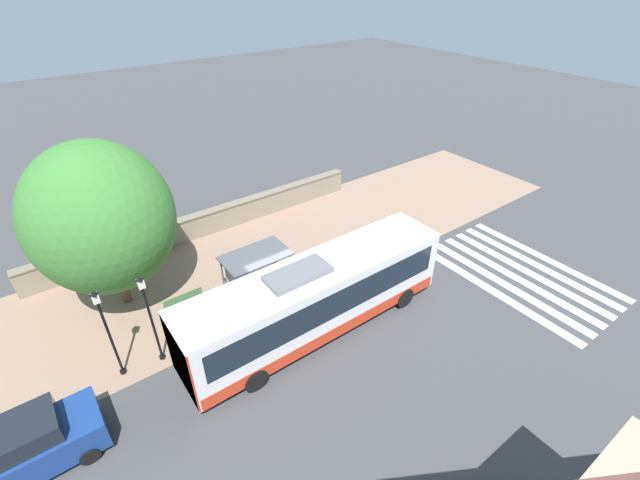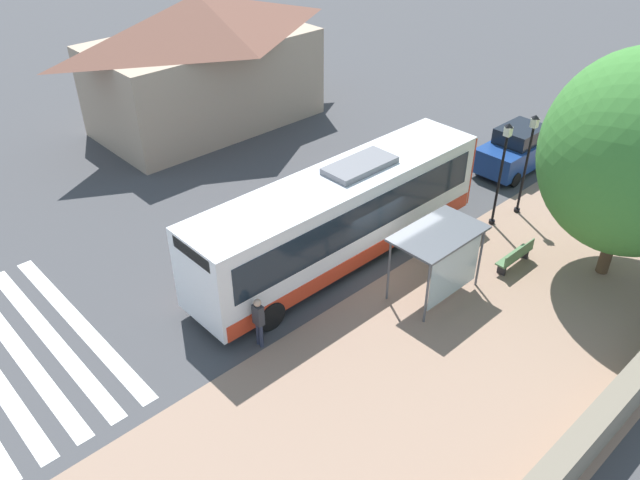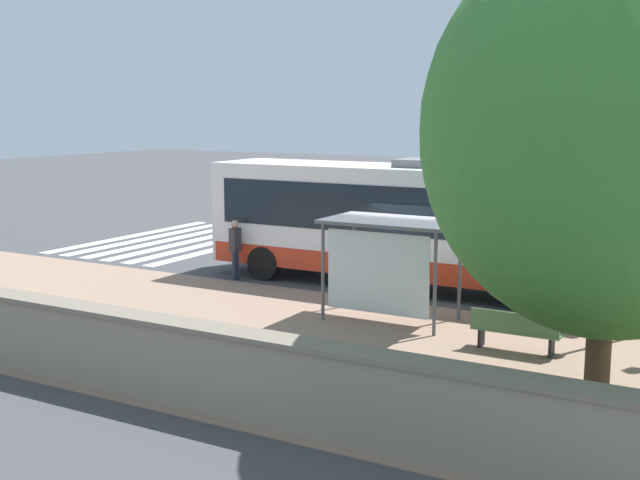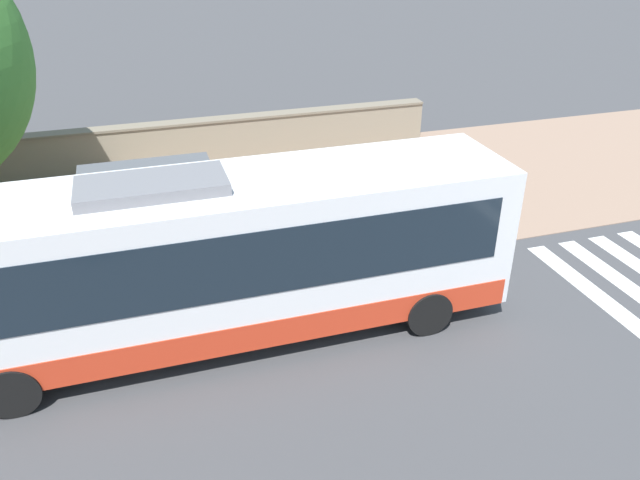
# 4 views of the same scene
# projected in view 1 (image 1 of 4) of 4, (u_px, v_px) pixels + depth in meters

# --- Properties ---
(ground_plane) EXTENTS (120.00, 120.00, 0.00)m
(ground_plane) POSITION_uv_depth(u_px,v_px,m) (285.00, 311.00, 20.16)
(ground_plane) COLOR #424244
(ground_plane) RESTS_ON ground
(sidewalk_plaza) EXTENTS (9.00, 44.00, 0.02)m
(sidewalk_plaza) POSITION_uv_depth(u_px,v_px,m) (241.00, 265.00, 23.18)
(sidewalk_plaza) COLOR #937560
(sidewalk_plaza) RESTS_ON ground
(crosswalk_stripes) EXTENTS (9.00, 5.25, 0.01)m
(crosswalk_stripes) POSITION_uv_depth(u_px,v_px,m) (521.00, 274.00, 22.50)
(crosswalk_stripes) COLOR silver
(crosswalk_stripes) RESTS_ON ground
(stone_wall) EXTENTS (0.60, 20.00, 1.47)m
(stone_wall) POSITION_uv_depth(u_px,v_px,m) (208.00, 222.00, 25.50)
(stone_wall) COLOR gray
(stone_wall) RESTS_ON ground
(bus) EXTENTS (2.66, 12.10, 3.64)m
(bus) POSITION_uv_depth(u_px,v_px,m) (316.00, 297.00, 18.15)
(bus) COLOR white
(bus) RESTS_ON ground
(bus_shelter) EXTENTS (1.90, 3.12, 2.43)m
(bus_shelter) POSITION_uv_depth(u_px,v_px,m) (254.00, 260.00, 20.10)
(bus_shelter) COLOR #515459
(bus_shelter) RESTS_ON ground
(pedestrian) EXTENTS (0.34, 0.24, 1.78)m
(pedestrian) POSITION_uv_depth(u_px,v_px,m) (377.00, 255.00, 22.14)
(pedestrian) COLOR #2D3347
(pedestrian) RESTS_ON ground
(bench) EXTENTS (0.40, 1.84, 0.88)m
(bench) POSITION_uv_depth(u_px,v_px,m) (185.00, 302.00, 19.96)
(bench) COLOR #4C7247
(bench) RESTS_ON ground
(street_lamp_near) EXTENTS (0.28, 0.28, 4.25)m
(street_lamp_near) POSITION_uv_depth(u_px,v_px,m) (107.00, 327.00, 15.76)
(street_lamp_near) COLOR black
(street_lamp_near) RESTS_ON ground
(street_lamp_far) EXTENTS (0.28, 0.28, 4.30)m
(street_lamp_far) POSITION_uv_depth(u_px,v_px,m) (149.00, 313.00, 16.37)
(street_lamp_far) COLOR black
(street_lamp_far) RESTS_ON ground
(shade_tree) EXTENTS (6.14, 6.14, 8.02)m
(shade_tree) POSITION_uv_depth(u_px,v_px,m) (101.00, 219.00, 18.21)
(shade_tree) COLOR brown
(shade_tree) RESTS_ON ground
(parked_car_behind_bus) EXTENTS (2.02, 4.15, 2.07)m
(parked_car_behind_bus) POSITION_uv_depth(u_px,v_px,m) (31.00, 446.00, 13.52)
(parked_car_behind_bus) COLOR navy
(parked_car_behind_bus) RESTS_ON ground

